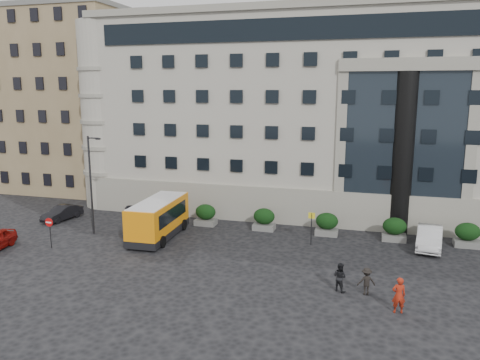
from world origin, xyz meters
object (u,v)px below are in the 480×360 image
Objects in this scene: bus_stop_sign at (311,223)px; street_lamp at (91,181)px; parked_car_d at (163,194)px; parked_car_b at (62,213)px; hedge_a at (206,215)px; red_truck at (146,187)px; hedge_b at (264,219)px; hedge_e at (467,235)px; white_taxi at (429,237)px; pedestrian_b at (340,277)px; minibus at (158,217)px; parked_car_c at (142,201)px; hedge_d at (394,229)px; hedge_c at (327,224)px; pedestrian_c at (366,281)px; no_entry_sign at (50,227)px; pedestrian_a at (399,295)px.

street_lamp is at bearing -173.46° from bus_stop_sign.
parked_car_d is (-17.00, 10.27, -1.08)m from bus_stop_sign.
street_lamp is 6.86m from parked_car_b.
red_truck reaches higher than hedge_a.
hedge_b is 14.41m from street_lamp.
hedge_e is 29.34m from street_lamp.
hedge_e is at bearing 28.79° from white_taxi.
white_taxi is 11.18m from pedestrian_b.
minibus is 1.61× the size of parked_car_c.
street_lamp reaches higher than hedge_e.
red_truck is 3.45× the size of pedestrian_b.
red_truck reaches higher than hedge_d.
hedge_a is 5.20m from hedge_b.
hedge_c reaches higher than pedestrian_c.
bus_stop_sign is at bearing -166.08° from hedge_e.
no_entry_sign is at bearing 24.55° from pedestrian_b.
hedge_c is 0.25× the size of minibus.
hedge_c is at bearing -88.19° from pedestrian_c.
hedge_c is at bearing -9.53° from parked_car_c.
white_taxi is at bearing -4.82° from hedge_b.
pedestrian_c is at bearing -24.31° from minibus.
pedestrian_b is (20.31, -14.53, 0.21)m from parked_car_c.
no_entry_sign is 8.03m from minibus.
bus_stop_sign is 8.97m from pedestrian_c.
pedestrian_b is (-3.43, -10.60, -0.06)m from hedge_d.
hedge_d is 0.73× the size of bus_stop_sign.
minibus reaches higher than parked_car_b.
street_lamp reaches higher than hedge_b.
hedge_d is 1.06× the size of pedestrian_b.
parked_car_c is (-5.73, 8.18, -1.00)m from minibus.
street_lamp reaches higher than white_taxi.
bus_stop_sign is at bearing -161.30° from white_taxi.
hedge_e is at bearing 0.00° from hedge_b.
hedge_d is 5.20m from hedge_e.
no_entry_sign is at bearing -147.68° from minibus.
bus_stop_sign reaches higher than pedestrian_b.
parked_car_b is at bearing 10.53° from pedestrian_b.
hedge_e reaches higher than parked_car_d.
white_taxi is (25.98, 3.72, -3.56)m from street_lamp.
hedge_e is 0.40× the size of parked_car_c.
hedge_b is at bearing 26.67° from minibus.
pedestrian_a reaches higher than white_taxi.
red_truck is 1.28× the size of parked_car_d.
red_truck reaches higher than parked_car_b.
hedge_d reaches higher than pedestrian_c.
pedestrian_a is at bearing -32.57° from parked_car_c.
pedestrian_b is 1.07× the size of pedestrian_c.
pedestrian_c is at bearing -100.19° from hedge_d.
bus_stop_sign is 0.51× the size of white_taxi.
parked_car_c is at bearing 170.60° from hedge_d.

